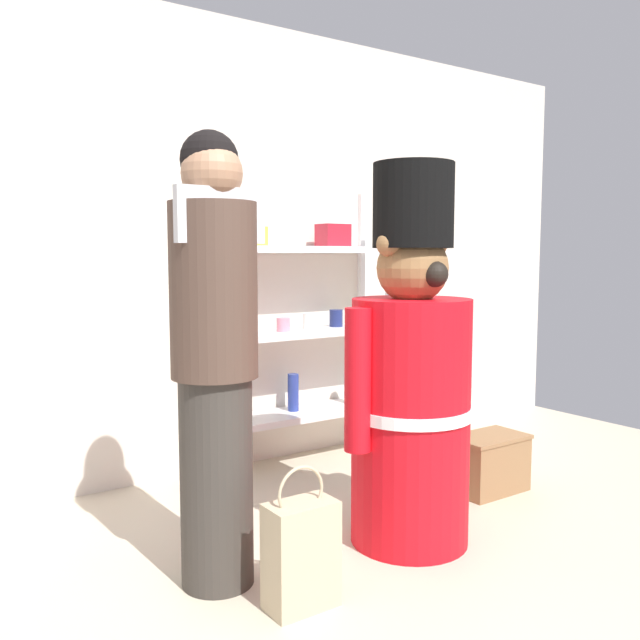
% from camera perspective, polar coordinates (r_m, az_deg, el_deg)
% --- Properties ---
extents(back_wall, '(6.40, 0.12, 2.60)m').
position_cam_1_polar(back_wall, '(3.82, -13.30, 6.05)').
color(back_wall, silver).
rests_on(back_wall, ground_plane).
extents(merchandise_shelf, '(1.28, 0.35, 1.65)m').
position_cam_1_polar(merchandise_shelf, '(3.98, -2.06, -0.61)').
color(merchandise_shelf, white).
rests_on(merchandise_shelf, ground_plane).
extents(teddy_bear_guard, '(0.69, 0.53, 1.64)m').
position_cam_1_polar(teddy_bear_guard, '(2.92, 7.78, -5.43)').
color(teddy_bear_guard, red).
rests_on(teddy_bear_guard, ground_plane).
extents(person_shopper, '(0.34, 0.33, 1.71)m').
position_cam_1_polar(person_shopper, '(2.52, -9.01, -2.53)').
color(person_shopper, '#38332D').
rests_on(person_shopper, ground_plane).
extents(shopping_bag, '(0.25, 0.15, 0.52)m').
position_cam_1_polar(shopping_bag, '(2.52, -1.63, -19.33)').
color(shopping_bag, '#C1AD89').
rests_on(shopping_bag, ground_plane).
extents(display_crate, '(0.41, 0.26, 0.30)m').
position_cam_1_polar(display_crate, '(3.75, 14.19, -11.77)').
color(display_crate, olive).
rests_on(display_crate, ground_plane).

